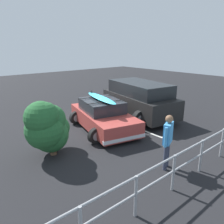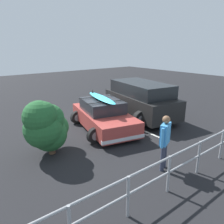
{
  "view_description": "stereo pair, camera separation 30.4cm",
  "coord_description": "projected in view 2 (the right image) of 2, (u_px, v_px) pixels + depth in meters",
  "views": [
    {
      "loc": [
        5.93,
        7.79,
        3.62
      ],
      "look_at": [
        0.25,
        1.09,
        0.95
      ],
      "focal_mm": 35.0,
      "sensor_mm": 36.0,
      "label": 1
    },
    {
      "loc": [
        5.7,
        7.98,
        3.62
      ],
      "look_at": [
        0.25,
        1.09,
        0.95
      ],
      "focal_mm": 35.0,
      "sensor_mm": 36.0,
      "label": 2
    }
  ],
  "objects": [
    {
      "name": "railing_fence",
      "position": [
        185.0,
        160.0,
        5.89
      ],
      "size": [
        9.83,
        0.12,
        1.01
      ],
      "color": "gray",
      "rests_on": "ground"
    },
    {
      "name": "suv_car",
      "position": [
        141.0,
        100.0,
        11.26
      ],
      "size": [
        3.18,
        4.65,
        1.85
      ],
      "color": "black",
      "rests_on": "ground"
    },
    {
      "name": "person_bystander",
      "position": [
        165.0,
        138.0,
        6.4
      ],
      "size": [
        0.62,
        0.37,
        1.71
      ],
      "color": "#33384C",
      "rests_on": "ground"
    },
    {
      "name": "sedan_car",
      "position": [
        103.0,
        116.0,
        9.76
      ],
      "size": [
        2.94,
        4.28,
        1.6
      ],
      "color": "#9E3833",
      "rests_on": "ground"
    },
    {
      "name": "bush_near_left",
      "position": [
        46.0,
        126.0,
        7.29
      ],
      "size": [
        1.72,
        1.47,
        1.98
      ],
      "color": "brown",
      "rests_on": "ground"
    },
    {
      "name": "parking_stripe",
      "position": [
        125.0,
        123.0,
        10.65
      ],
      "size": [
        0.12,
        4.67,
        0.0
      ],
      "primitive_type": "cube",
      "rotation": [
        0.0,
        0.0,
        1.57
      ],
      "color": "silver",
      "rests_on": "ground"
    },
    {
      "name": "ground_plane",
      "position": [
        102.0,
        125.0,
        10.43
      ],
      "size": [
        44.0,
        44.0,
        0.02
      ],
      "primitive_type": "cube",
      "color": "black",
      "rests_on": "ground"
    }
  ]
}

